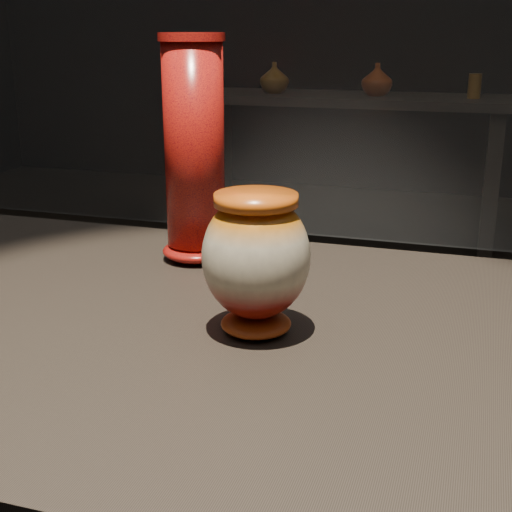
{
  "coord_description": "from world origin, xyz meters",
  "views": [
    {
      "loc": [
        0.21,
        -0.81,
        1.27
      ],
      "look_at": [
        -0.04,
        -0.01,
        1.0
      ],
      "focal_mm": 50.0,
      "sensor_mm": 36.0,
      "label": 1
    }
  ],
  "objects_px": {
    "display_plinth": "(285,511)",
    "back_shelf": "(345,140)",
    "main_vase": "(256,259)",
    "tall_vase": "(195,154)"
  },
  "relations": [
    {
      "from": "main_vase",
      "to": "back_shelf",
      "type": "bearing_deg",
      "value": 98.77
    },
    {
      "from": "main_vase",
      "to": "back_shelf",
      "type": "relative_size",
      "value": 0.09
    },
    {
      "from": "display_plinth",
      "to": "back_shelf",
      "type": "bearing_deg",
      "value": 99.42
    },
    {
      "from": "tall_vase",
      "to": "back_shelf",
      "type": "bearing_deg",
      "value": 96.17
    },
    {
      "from": "tall_vase",
      "to": "back_shelf",
      "type": "relative_size",
      "value": 0.18
    },
    {
      "from": "main_vase",
      "to": "tall_vase",
      "type": "bearing_deg",
      "value": 125.65
    },
    {
      "from": "main_vase",
      "to": "back_shelf",
      "type": "distance_m",
      "value": 3.48
    },
    {
      "from": "display_plinth",
      "to": "back_shelf",
      "type": "xyz_separation_m",
      "value": [
        -0.57,
        3.41,
        0.01
      ]
    },
    {
      "from": "display_plinth",
      "to": "back_shelf",
      "type": "height_order",
      "value": "same"
    },
    {
      "from": "display_plinth",
      "to": "back_shelf",
      "type": "relative_size",
      "value": 1.0
    }
  ]
}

